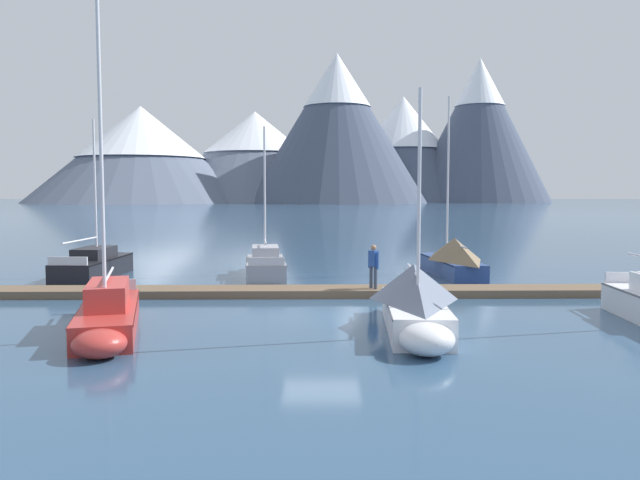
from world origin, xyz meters
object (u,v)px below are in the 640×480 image
object	(u,v)px
sailboat_second_berth	(107,314)
sailboat_far_berth	(449,257)
sailboat_mid_dock_port	(264,264)
sailboat_mid_dock_starboard	(414,300)
sailboat_nearest_berth	(96,264)
person_on_dock	(372,264)

from	to	relation	value
sailboat_second_berth	sailboat_far_berth	bearing A→B (deg)	45.45
sailboat_second_berth	sailboat_mid_dock_port	world-z (taller)	sailboat_second_berth
sailboat_second_berth	sailboat_mid_dock_starboard	distance (m)	8.76
sailboat_far_berth	sailboat_mid_dock_port	bearing A→B (deg)	-179.02
sailboat_nearest_berth	sailboat_far_berth	world-z (taller)	sailboat_far_berth
sailboat_second_berth	sailboat_mid_dock_port	size ratio (longest dim) A/B	1.28
sailboat_nearest_berth	sailboat_mid_dock_starboard	bearing A→B (deg)	-40.76
sailboat_nearest_berth	sailboat_mid_dock_port	bearing A→B (deg)	3.74
sailboat_nearest_berth	sailboat_mid_dock_port	xyz separation A→B (m)	(7.90, 0.52, -0.03)
sailboat_second_berth	sailboat_mid_dock_port	distance (m)	12.80
sailboat_mid_dock_port	sailboat_mid_dock_starboard	distance (m)	13.12
sailboat_second_berth	sailboat_far_berth	world-z (taller)	sailboat_second_berth
sailboat_second_berth	person_on_dock	size ratio (longest dim) A/B	5.40
sailboat_mid_dock_port	sailboat_mid_dock_starboard	xyz separation A→B (m)	(5.38, -11.96, 0.33)
sailboat_mid_dock_starboard	person_on_dock	bearing A→B (deg)	96.74
sailboat_mid_dock_starboard	person_on_dock	size ratio (longest dim) A/B	4.02
person_on_dock	sailboat_far_berth	bearing A→B (deg)	55.59
sailboat_far_berth	sailboat_nearest_berth	bearing A→B (deg)	-177.73
sailboat_second_berth	person_on_dock	world-z (taller)	sailboat_second_berth
sailboat_mid_dock_port	sailboat_far_berth	world-z (taller)	sailboat_far_berth
sailboat_second_berth	sailboat_far_berth	xyz separation A→B (m)	(12.31, 12.50, 0.30)
sailboat_mid_dock_port	sailboat_mid_dock_starboard	size ratio (longest dim) A/B	1.05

